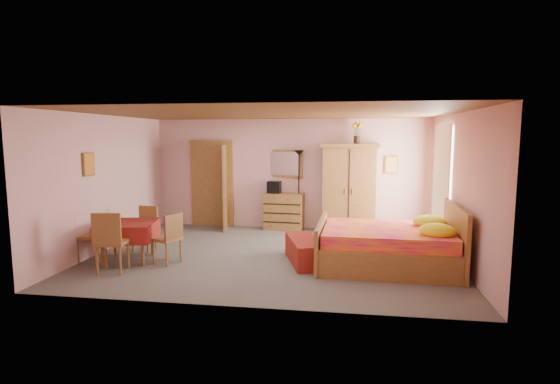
% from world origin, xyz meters
% --- Properties ---
extents(floor, '(6.50, 6.50, 0.00)m').
position_xyz_m(floor, '(0.00, 0.00, 0.00)').
color(floor, '#68655C').
rests_on(floor, ground).
extents(ceiling, '(6.50, 6.50, 0.00)m').
position_xyz_m(ceiling, '(0.00, 0.00, 2.60)').
color(ceiling, brown).
rests_on(ceiling, wall_back).
extents(wall_back, '(6.50, 0.10, 2.60)m').
position_xyz_m(wall_back, '(0.00, 2.50, 1.30)').
color(wall_back, '#D39A99').
rests_on(wall_back, floor).
extents(wall_front, '(6.50, 0.10, 2.60)m').
position_xyz_m(wall_front, '(0.00, -2.50, 1.30)').
color(wall_front, '#D39A99').
rests_on(wall_front, floor).
extents(wall_left, '(0.10, 5.00, 2.60)m').
position_xyz_m(wall_left, '(-3.25, 0.00, 1.30)').
color(wall_left, '#D39A99').
rests_on(wall_left, floor).
extents(wall_right, '(0.10, 5.00, 2.60)m').
position_xyz_m(wall_right, '(3.25, 0.00, 1.30)').
color(wall_right, '#D39A99').
rests_on(wall_right, floor).
extents(doorway, '(1.06, 0.12, 2.15)m').
position_xyz_m(doorway, '(-1.90, 2.47, 1.02)').
color(doorway, '#9E6B35').
rests_on(doorway, floor).
extents(window, '(0.08, 1.40, 1.95)m').
position_xyz_m(window, '(3.21, 1.20, 1.45)').
color(window, white).
rests_on(window, wall_right).
extents(picture_left, '(0.04, 0.32, 0.42)m').
position_xyz_m(picture_left, '(-3.22, -0.60, 1.70)').
color(picture_left, orange).
rests_on(picture_left, wall_left).
extents(picture_back, '(0.30, 0.04, 0.40)m').
position_xyz_m(picture_back, '(2.35, 2.47, 1.55)').
color(picture_back, '#D8BF59').
rests_on(picture_back, wall_back).
extents(chest_of_drawers, '(0.94, 0.52, 0.86)m').
position_xyz_m(chest_of_drawers, '(-0.11, 2.29, 0.43)').
color(chest_of_drawers, olive).
rests_on(chest_of_drawers, floor).
extents(wall_mirror, '(0.84, 0.10, 0.66)m').
position_xyz_m(wall_mirror, '(-0.11, 2.50, 1.55)').
color(wall_mirror, silver).
rests_on(wall_mirror, wall_back).
extents(stereo, '(0.32, 0.25, 0.28)m').
position_xyz_m(stereo, '(-0.35, 2.33, 1.00)').
color(stereo, black).
rests_on(stereo, chest_of_drawers).
extents(floor_lamp, '(0.29, 0.29, 1.87)m').
position_xyz_m(floor_lamp, '(0.24, 2.36, 0.94)').
color(floor_lamp, black).
rests_on(floor_lamp, floor).
extents(wardrobe, '(1.32, 0.71, 2.03)m').
position_xyz_m(wardrobe, '(1.41, 2.21, 1.02)').
color(wardrobe, '#A66A38').
rests_on(wardrobe, floor).
extents(sunflower_vase, '(0.21, 0.21, 0.49)m').
position_xyz_m(sunflower_vase, '(1.55, 2.21, 2.28)').
color(sunflower_vase, yellow).
rests_on(sunflower_vase, wardrobe).
extents(bed, '(2.38, 1.90, 1.07)m').
position_xyz_m(bed, '(2.03, -0.36, 0.54)').
color(bed, '#DA1569').
rests_on(bed, floor).
extents(bench, '(0.82, 1.35, 0.42)m').
position_xyz_m(bench, '(0.63, -0.38, 0.21)').
color(bench, maroon).
rests_on(bench, floor).
extents(dining_table, '(1.10, 1.10, 0.69)m').
position_xyz_m(dining_table, '(-2.47, -0.72, 0.34)').
color(dining_table, maroon).
rests_on(dining_table, floor).
extents(chair_south, '(0.52, 0.52, 1.01)m').
position_xyz_m(chair_south, '(-2.40, -1.37, 0.50)').
color(chair_south, '#915F31').
rests_on(chair_south, floor).
extents(chair_north, '(0.41, 0.41, 0.85)m').
position_xyz_m(chair_north, '(-2.49, -0.04, 0.42)').
color(chair_north, olive).
rests_on(chair_north, floor).
extents(chair_west, '(0.51, 0.51, 0.91)m').
position_xyz_m(chair_west, '(-3.14, -0.80, 0.45)').
color(chair_west, olive).
rests_on(chair_west, floor).
extents(chair_east, '(0.53, 0.53, 0.88)m').
position_xyz_m(chair_east, '(-1.73, -0.75, 0.44)').
color(chair_east, '#A97039').
rests_on(chair_east, floor).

